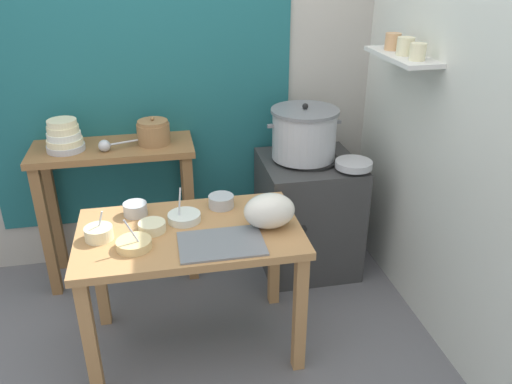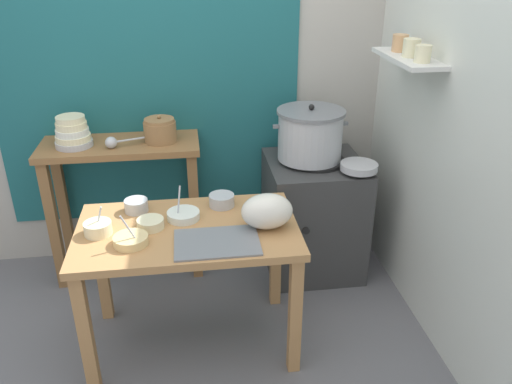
# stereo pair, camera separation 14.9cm
# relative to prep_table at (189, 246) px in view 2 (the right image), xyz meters

# --- Properties ---
(ground_plane) EXTENTS (9.00, 9.00, 0.00)m
(ground_plane) POSITION_rel_prep_table_xyz_m (-0.05, -0.05, -0.61)
(ground_plane) COLOR slate
(wall_back) EXTENTS (4.40, 0.12, 2.60)m
(wall_back) POSITION_rel_prep_table_xyz_m (0.03, 1.05, 0.69)
(wall_back) COLOR #B2ADA3
(wall_back) RESTS_ON ground
(wall_right) EXTENTS (0.30, 3.20, 2.60)m
(wall_right) POSITION_rel_prep_table_xyz_m (1.35, 0.15, 0.69)
(wall_right) COLOR silver
(wall_right) RESTS_ON ground
(prep_table) EXTENTS (1.10, 0.66, 0.72)m
(prep_table) POSITION_rel_prep_table_xyz_m (0.00, 0.00, 0.00)
(prep_table) COLOR #B27F4C
(prep_table) RESTS_ON ground
(back_shelf_table) EXTENTS (0.96, 0.40, 0.90)m
(back_shelf_table) POSITION_rel_prep_table_xyz_m (-0.39, 0.78, 0.07)
(back_shelf_table) COLOR olive
(back_shelf_table) RESTS_ON ground
(stove_block) EXTENTS (0.60, 0.61, 0.78)m
(stove_block) POSITION_rel_prep_table_xyz_m (0.81, 0.65, -0.23)
(stove_block) COLOR #383838
(stove_block) RESTS_ON ground
(steamer_pot) EXTENTS (0.47, 0.42, 0.35)m
(steamer_pot) POSITION_rel_prep_table_xyz_m (0.77, 0.67, 0.33)
(steamer_pot) COLOR #B7BABF
(steamer_pot) RESTS_ON stove_block
(clay_pot) EXTENTS (0.20, 0.20, 0.17)m
(clay_pot) POSITION_rel_prep_table_xyz_m (-0.14, 0.78, 0.36)
(clay_pot) COLOR olive
(clay_pot) RESTS_ON back_shelf_table
(bowl_stack_enamel) EXTENTS (0.22, 0.22, 0.19)m
(bowl_stack_enamel) POSITION_rel_prep_table_xyz_m (-0.65, 0.76, 0.37)
(bowl_stack_enamel) COLOR #B7BABF
(bowl_stack_enamel) RESTS_ON back_shelf_table
(ladle) EXTENTS (0.29, 0.12, 0.07)m
(ladle) POSITION_rel_prep_table_xyz_m (-0.41, 0.70, 0.33)
(ladle) COLOR #B7BABF
(ladle) RESTS_ON back_shelf_table
(serving_tray) EXTENTS (0.40, 0.28, 0.01)m
(serving_tray) POSITION_rel_prep_table_xyz_m (0.14, -0.17, 0.12)
(serving_tray) COLOR slate
(serving_tray) RESTS_ON prep_table
(plastic_bag) EXTENTS (0.26, 0.18, 0.18)m
(plastic_bag) POSITION_rel_prep_table_xyz_m (0.39, -0.05, 0.20)
(plastic_bag) COLOR silver
(plastic_bag) RESTS_ON prep_table
(wide_pan) EXTENTS (0.22, 0.22, 0.04)m
(wide_pan) POSITION_rel_prep_table_xyz_m (1.02, 0.45, 0.19)
(wide_pan) COLOR #B7BABF
(wide_pan) RESTS_ON stove_block
(prep_bowl_0) EXTENTS (0.12, 0.12, 0.07)m
(prep_bowl_0) POSITION_rel_prep_table_xyz_m (-0.26, 0.21, 0.15)
(prep_bowl_0) COLOR #B7BABF
(prep_bowl_0) RESTS_ON prep_table
(prep_bowl_1) EXTENTS (0.13, 0.13, 0.14)m
(prep_bowl_1) POSITION_rel_prep_table_xyz_m (-0.43, -0.00, 0.15)
(prep_bowl_1) COLOR beige
(prep_bowl_1) RESTS_ON prep_table
(prep_bowl_2) EXTENTS (0.14, 0.14, 0.06)m
(prep_bowl_2) POSITION_rel_prep_table_xyz_m (0.19, 0.21, 0.15)
(prep_bowl_2) COLOR #B7BABF
(prep_bowl_2) RESTS_ON prep_table
(prep_bowl_3) EXTENTS (0.16, 0.16, 0.17)m
(prep_bowl_3) POSITION_rel_prep_table_xyz_m (-0.26, -0.12, 0.13)
(prep_bowl_3) COLOR #E5C684
(prep_bowl_3) RESTS_ON prep_table
(prep_bowl_4) EXTENTS (0.17, 0.17, 0.17)m
(prep_bowl_4) POSITION_rel_prep_table_xyz_m (-0.02, 0.09, 0.13)
(prep_bowl_4) COLOR silver
(prep_bowl_4) RESTS_ON prep_table
(prep_bowl_5) EXTENTS (0.13, 0.13, 0.05)m
(prep_bowl_5) POSITION_rel_prep_table_xyz_m (-0.18, 0.02, 0.14)
(prep_bowl_5) COLOR beige
(prep_bowl_5) RESTS_ON prep_table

